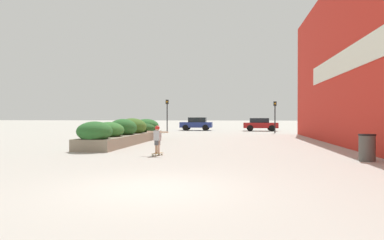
{
  "coord_description": "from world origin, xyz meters",
  "views": [
    {
      "loc": [
        1.91,
        -7.47,
        1.62
      ],
      "look_at": [
        -0.82,
        13.04,
        1.43
      ],
      "focal_mm": 32.0,
      "sensor_mm": 36.0,
      "label": 1
    }
  ],
  "objects_px": {
    "car_center_left": "(197,124)",
    "car_leftmost": "(260,124)",
    "traffic_light_left": "(167,110)",
    "car_center_right": "(351,124)",
    "skateboarder": "(157,136)",
    "trash_bin": "(367,148)",
    "traffic_light_right": "(275,111)",
    "skateboard": "(157,154)"
  },
  "relations": [
    {
      "from": "car_leftmost",
      "to": "skateboarder",
      "type": "bearing_deg",
      "value": -12.8
    },
    {
      "from": "car_center_left",
      "to": "car_center_right",
      "type": "xyz_separation_m",
      "value": [
        18.02,
        1.02,
        -0.0
      ]
    },
    {
      "from": "skateboard",
      "to": "trash_bin",
      "type": "bearing_deg",
      "value": 18.71
    },
    {
      "from": "car_center_left",
      "to": "car_center_right",
      "type": "height_order",
      "value": "car_center_left"
    },
    {
      "from": "skateboard",
      "to": "traffic_light_right",
      "type": "distance_m",
      "value": 22.19
    },
    {
      "from": "car_center_left",
      "to": "traffic_light_right",
      "type": "xyz_separation_m",
      "value": [
        8.59,
        -5.93,
        1.37
      ]
    },
    {
      "from": "car_leftmost",
      "to": "traffic_light_right",
      "type": "relative_size",
      "value": 1.22
    },
    {
      "from": "car_leftmost",
      "to": "car_center_left",
      "type": "distance_m",
      "value": 7.5
    },
    {
      "from": "skateboard",
      "to": "car_center_right",
      "type": "distance_m",
      "value": 32.4
    },
    {
      "from": "skateboard",
      "to": "car_center_right",
      "type": "height_order",
      "value": "car_center_right"
    },
    {
      "from": "car_center_left",
      "to": "traffic_light_left",
      "type": "distance_m",
      "value": 7.04
    },
    {
      "from": "car_leftmost",
      "to": "traffic_light_left",
      "type": "distance_m",
      "value": 11.39
    },
    {
      "from": "car_center_right",
      "to": "traffic_light_right",
      "type": "xyz_separation_m",
      "value": [
        -9.43,
        -6.95,
        1.37
      ]
    },
    {
      "from": "skateboarder",
      "to": "traffic_light_left",
      "type": "relative_size",
      "value": 0.34
    },
    {
      "from": "skateboarder",
      "to": "car_leftmost",
      "type": "distance_m",
      "value": 26.73
    },
    {
      "from": "car_center_left",
      "to": "traffic_light_left",
      "type": "bearing_deg",
      "value": 160.67
    },
    {
      "from": "trash_bin",
      "to": "traffic_light_right",
      "type": "xyz_separation_m",
      "value": [
        -0.98,
        21.71,
        1.69
      ]
    },
    {
      "from": "skateboard",
      "to": "traffic_light_right",
      "type": "height_order",
      "value": "traffic_light_right"
    },
    {
      "from": "car_center_left",
      "to": "traffic_light_left",
      "type": "height_order",
      "value": "traffic_light_left"
    },
    {
      "from": "skateboarder",
      "to": "trash_bin",
      "type": "distance_m",
      "value": 8.08
    },
    {
      "from": "trash_bin",
      "to": "traffic_light_right",
      "type": "bearing_deg",
      "value": 92.58
    },
    {
      "from": "skateboard",
      "to": "car_center_left",
      "type": "bearing_deg",
      "value": 117.5
    },
    {
      "from": "traffic_light_right",
      "to": "skateboarder",
      "type": "bearing_deg",
      "value": -108.63
    },
    {
      "from": "car_leftmost",
      "to": "traffic_light_right",
      "type": "xyz_separation_m",
      "value": [
        1.13,
        -5.13,
        1.4
      ]
    },
    {
      "from": "car_center_left",
      "to": "car_leftmost",
      "type": "bearing_deg",
      "value": -96.06
    },
    {
      "from": "skateboarder",
      "to": "car_center_left",
      "type": "relative_size",
      "value": 0.3
    },
    {
      "from": "skateboarder",
      "to": "car_center_right",
      "type": "height_order",
      "value": "car_center_right"
    },
    {
      "from": "skateboard",
      "to": "trash_bin",
      "type": "distance_m",
      "value": 8.08
    },
    {
      "from": "traffic_light_left",
      "to": "car_center_right",
      "type": "bearing_deg",
      "value": 20.31
    },
    {
      "from": "skateboarder",
      "to": "traffic_light_right",
      "type": "height_order",
      "value": "traffic_light_right"
    },
    {
      "from": "skateboard",
      "to": "traffic_light_left",
      "type": "bearing_deg",
      "value": 124.83
    },
    {
      "from": "skateboarder",
      "to": "skateboard",
      "type": "bearing_deg",
      "value": 121.35
    },
    {
      "from": "traffic_light_right",
      "to": "traffic_light_left",
      "type": "bearing_deg",
      "value": -177.03
    },
    {
      "from": "skateboard",
      "to": "traffic_light_left",
      "type": "distance_m",
      "value": 20.84
    },
    {
      "from": "trash_bin",
      "to": "car_center_right",
      "type": "bearing_deg",
      "value": 73.57
    },
    {
      "from": "car_center_right",
      "to": "trash_bin",
      "type": "bearing_deg",
      "value": 163.57
    },
    {
      "from": "skateboard",
      "to": "traffic_light_left",
      "type": "xyz_separation_m",
      "value": [
        -3.81,
        20.37,
        2.25
      ]
    },
    {
      "from": "skateboard",
      "to": "traffic_light_left",
      "type": "height_order",
      "value": "traffic_light_left"
    },
    {
      "from": "trash_bin",
      "to": "traffic_light_right",
      "type": "distance_m",
      "value": 21.79
    },
    {
      "from": "skateboard",
      "to": "skateboarder",
      "type": "bearing_deg",
      "value": -58.65
    },
    {
      "from": "trash_bin",
      "to": "car_center_right",
      "type": "relative_size",
      "value": 0.24
    },
    {
      "from": "traffic_light_left",
      "to": "car_leftmost",
      "type": "bearing_deg",
      "value": 30.34
    }
  ]
}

